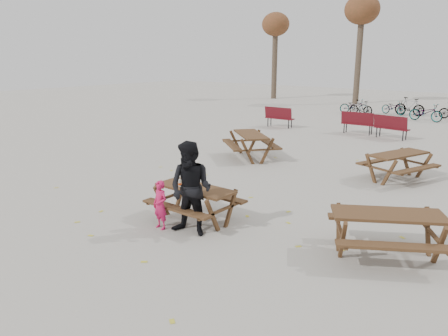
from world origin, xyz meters
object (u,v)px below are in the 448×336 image
Objects in this scene: main_picnic_table at (195,195)px; food_tray at (194,188)px; picnic_table_east at (386,235)px; picnic_table_far at (398,167)px; adult at (191,189)px; child at (160,205)px; picnic_table_north at (251,146)px; soda_bottle at (180,183)px.

main_picnic_table is 10.00× the size of food_tray.
picnic_table_east is 1.03× the size of picnic_table_far.
adult is at bearing -52.67° from food_tray.
main_picnic_table is 0.83m from child.
picnic_table_north is at bearing 114.12° from picnic_table_far.
main_picnic_table is 0.42m from soda_bottle.
food_tray is at bearing 68.55° from child.
main_picnic_table is at bearing -25.96° from picnic_table_north.
food_tray is 0.81m from child.
adult is 3.76m from picnic_table_east.
child reaches higher than food_tray.
adult is at bearing -29.90° from soda_bottle.
picnic_table_north is at bearing 111.91° from picnic_table_east.
picnic_table_east is 0.94× the size of picnic_table_north.
soda_bottle is at bearing -28.96° from picnic_table_north.
adult is at bearing 19.99° from child.
food_tray is 0.10× the size of picnic_table_far.
child is at bearing -176.56° from adult.
adult is 0.99× the size of picnic_table_east.
adult is at bearing -53.56° from main_picnic_table.
child is at bearing 170.40° from picnic_table_east.
food_tray is at bearing 12.41° from soda_bottle.
food_tray is 1.06× the size of soda_bottle.
picnic_table_east is at bearing 12.49° from main_picnic_table.
picnic_table_far is (2.38, 6.10, -0.18)m from main_picnic_table.
main_picnic_table is 10.59× the size of soda_bottle.
picnic_table_east is (4.14, 1.64, -0.10)m from child.
adult is at bearing -24.69° from picnic_table_north.
soda_bottle is (-0.28, -0.18, 0.26)m from main_picnic_table.
soda_bottle reaches higher than picnic_table_north.
main_picnic_table is at bearing 177.97° from picnic_table_far.
soda_bottle is at bearing -147.90° from main_picnic_table.
adult is 6.99m from picnic_table_far.
picnic_table_east is at bearing 13.99° from soda_bottle.
adult is 6.97m from picnic_table_north.
food_tray is 0.09× the size of adult.
soda_bottle reaches higher than picnic_table_far.
child reaches higher than main_picnic_table.
child is 0.54× the size of adult.
soda_bottle is 6.30m from picnic_table_north.
soda_bottle is at bearing -167.59° from food_tray.
child is 0.55× the size of picnic_table_far.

